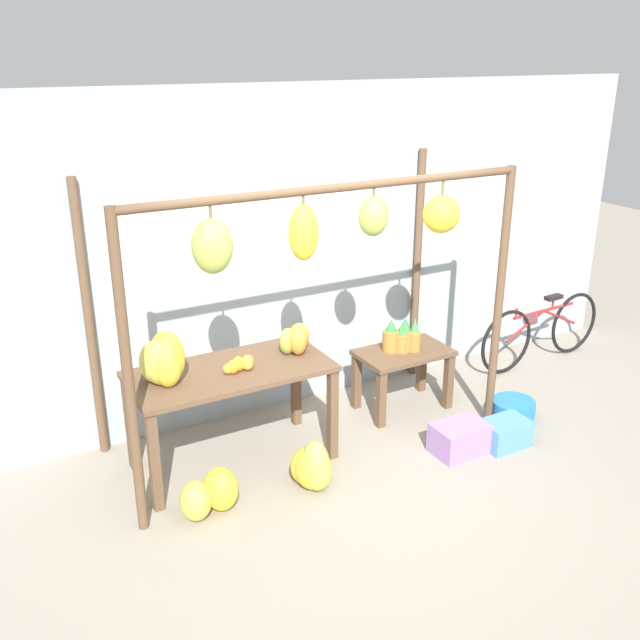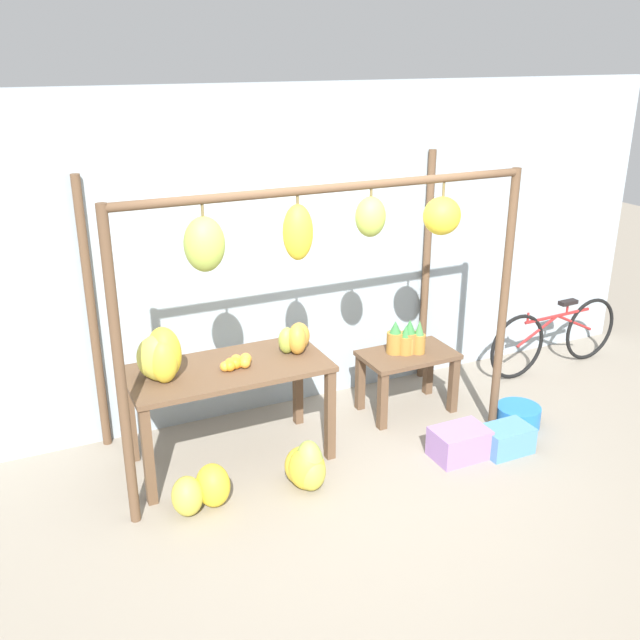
% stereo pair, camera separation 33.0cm
% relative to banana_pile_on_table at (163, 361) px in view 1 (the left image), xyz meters
% --- Properties ---
extents(ground_plane, '(20.00, 20.00, 0.00)m').
position_rel_banana_pile_on_table_xyz_m(ground_plane, '(1.17, -0.82, -0.98)').
color(ground_plane, gray).
extents(shop_wall_back, '(8.00, 0.08, 2.80)m').
position_rel_banana_pile_on_table_xyz_m(shop_wall_back, '(1.17, 0.75, 0.42)').
color(shop_wall_back, '#99A8B2').
rests_on(shop_wall_back, ground_plane).
extents(stall_awning, '(3.11, 1.29, 2.21)m').
position_rel_banana_pile_on_table_xyz_m(stall_awning, '(1.14, -0.27, 0.68)').
color(stall_awning, brown).
rests_on(stall_awning, ground_plane).
extents(display_table_main, '(1.52, 0.73, 0.80)m').
position_rel_banana_pile_on_table_xyz_m(display_table_main, '(0.50, -0.00, -0.29)').
color(display_table_main, brown).
rests_on(display_table_main, ground_plane).
extents(display_table_side, '(0.82, 0.50, 0.56)m').
position_rel_banana_pile_on_table_xyz_m(display_table_side, '(2.18, 0.11, -0.55)').
color(display_table_side, brown).
rests_on(display_table_side, ground_plane).
extents(banana_pile_on_table, '(0.40, 0.38, 0.40)m').
position_rel_banana_pile_on_table_xyz_m(banana_pile_on_table, '(0.00, 0.00, 0.00)').
color(banana_pile_on_table, yellow).
rests_on(banana_pile_on_table, display_table_main).
extents(orange_pile, '(0.26, 0.16, 0.09)m').
position_rel_banana_pile_on_table_xyz_m(orange_pile, '(0.55, -0.06, -0.13)').
color(orange_pile, orange).
rests_on(orange_pile, display_table_main).
extents(pineapple_cluster, '(0.32, 0.22, 0.30)m').
position_rel_banana_pile_on_table_xyz_m(pineapple_cluster, '(2.16, 0.13, -0.30)').
color(pineapple_cluster, '#A3702D').
rests_on(pineapple_cluster, display_table_side).
extents(banana_pile_ground_left, '(0.46, 0.32, 0.32)m').
position_rel_banana_pile_on_table_xyz_m(banana_pile_ground_left, '(0.10, -0.54, -0.82)').
color(banana_pile_ground_left, yellow).
rests_on(banana_pile_ground_left, ground_plane).
extents(banana_pile_ground_right, '(0.37, 0.39, 0.39)m').
position_rel_banana_pile_on_table_xyz_m(banana_pile_ground_right, '(0.88, -0.61, -0.81)').
color(banana_pile_ground_right, '#9EB247').
rests_on(banana_pile_ground_right, ground_plane).
extents(fruit_crate_white, '(0.44, 0.30, 0.24)m').
position_rel_banana_pile_on_table_xyz_m(fruit_crate_white, '(2.14, -0.74, -0.85)').
color(fruit_crate_white, '#9970B7').
rests_on(fruit_crate_white, ground_plane).
extents(blue_bucket, '(0.38, 0.38, 0.18)m').
position_rel_banana_pile_on_table_xyz_m(blue_bucket, '(2.90, -0.55, -0.89)').
color(blue_bucket, blue).
rests_on(blue_bucket, ground_plane).
extents(parked_bicycle, '(1.65, 0.12, 0.71)m').
position_rel_banana_pile_on_table_xyz_m(parked_bicycle, '(3.99, 0.25, -0.63)').
color(parked_bicycle, black).
rests_on(parked_bicycle, ground_plane).
extents(papaya_pile, '(0.31, 0.27, 0.24)m').
position_rel_banana_pile_on_table_xyz_m(papaya_pile, '(1.08, 0.03, -0.06)').
color(papaya_pile, gold).
rests_on(papaya_pile, display_table_main).
extents(fruit_crate_purple, '(0.39, 0.27, 0.22)m').
position_rel_banana_pile_on_table_xyz_m(fruit_crate_purple, '(2.53, -0.84, -0.87)').
color(fruit_crate_purple, '#4C84B2').
rests_on(fruit_crate_purple, ground_plane).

